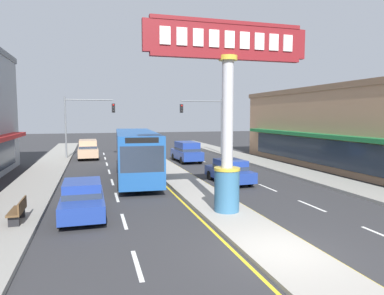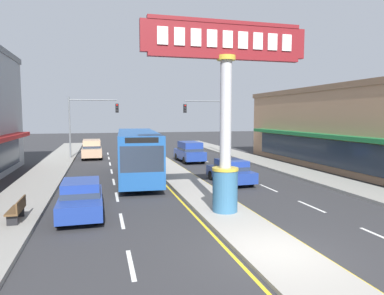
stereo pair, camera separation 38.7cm
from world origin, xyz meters
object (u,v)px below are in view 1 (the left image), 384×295
(district_sign, at_px, (228,107))
(suv_near_left_lane, at_px, (88,149))
(sedan_mid_left_lane, at_px, (82,198))
(sedan_far_left_oncoming, at_px, (230,171))
(suv_near_right_lane, at_px, (187,151))
(storefront_right, at_px, (363,128))
(bus_far_right_lane, at_px, (136,152))
(street_bench, at_px, (18,210))
(traffic_light_right_side, at_px, (207,116))
(traffic_light_left_side, at_px, (84,117))

(district_sign, distance_m, suv_near_left_lane, 23.50)
(sedan_mid_left_lane, xyz_separation_m, sedan_far_left_oncoming, (8.94, 5.24, 0.00))
(suv_near_left_lane, bearing_deg, suv_near_right_lane, -29.85)
(storefront_right, height_order, sedan_far_left_oncoming, storefront_right)
(bus_far_right_lane, distance_m, street_bench, 10.68)
(district_sign, relative_size, bus_far_right_lane, 0.72)
(district_sign, height_order, suv_near_right_lane, district_sign)
(suv_near_right_lane, height_order, sedan_mid_left_lane, suv_near_right_lane)
(suv_near_right_lane, height_order, bus_far_right_lane, bus_far_right_lane)
(traffic_light_right_side, bearing_deg, bus_far_right_lane, -126.22)
(traffic_light_left_side, distance_m, bus_far_right_lane, 13.30)
(traffic_light_right_side, distance_m, bus_far_right_lane, 15.78)
(traffic_light_right_side, bearing_deg, district_sign, -106.09)
(traffic_light_left_side, distance_m, suv_near_left_lane, 3.28)
(street_bench, bearing_deg, district_sign, -4.38)
(storefront_right, bearing_deg, bus_far_right_lane, 179.64)
(traffic_light_right_side, height_order, suv_near_right_lane, traffic_light_right_side)
(district_sign, xyz_separation_m, suv_near_left_lane, (-6.12, 22.39, -3.72))
(traffic_light_right_side, height_order, bus_far_right_lane, traffic_light_right_side)
(suv_near_right_lane, xyz_separation_m, bus_far_right_lane, (-5.64, -7.65, 0.88))
(district_sign, bearing_deg, storefront_right, 31.22)
(suv_near_left_lane, height_order, street_bench, suv_near_left_lane)
(bus_far_right_lane, bearing_deg, suv_near_right_lane, 53.62)
(bus_far_right_lane, relative_size, sedan_far_left_oncoming, 2.58)
(bus_far_right_lane, bearing_deg, traffic_light_right_side, 53.78)
(traffic_light_right_side, xyz_separation_m, suv_near_right_lane, (-3.58, -4.94, -3.26))
(bus_far_right_lane, bearing_deg, district_sign, -73.66)
(storefront_right, relative_size, traffic_light_left_side, 4.21)
(sedan_far_left_oncoming, bearing_deg, sedan_mid_left_lane, -149.62)
(storefront_right, xyz_separation_m, suv_near_left_lane, (-21.78, 12.89, -2.38))
(bus_far_right_lane, height_order, street_bench, bus_far_right_lane)
(suv_near_right_lane, bearing_deg, traffic_light_right_side, 54.04)
(traffic_light_left_side, xyz_separation_m, suv_near_left_lane, (0.28, 0.20, -3.26))
(suv_near_left_lane, xyz_separation_m, street_bench, (-2.38, -21.73, -0.34))
(traffic_light_right_side, relative_size, bus_far_right_lane, 0.55)
(bus_far_right_lane, height_order, suv_near_left_lane, bus_far_right_lane)
(district_sign, height_order, suv_near_left_lane, district_sign)
(traffic_light_right_side, distance_m, sedan_far_left_oncoming, 16.34)
(traffic_light_left_side, xyz_separation_m, sedan_far_left_oncoming, (9.22, -15.56, -3.46))
(suv_near_right_lane, relative_size, sedan_mid_left_lane, 1.08)
(district_sign, bearing_deg, suv_near_left_lane, 105.28)
(suv_near_right_lane, xyz_separation_m, sedan_far_left_oncoming, (0.00, -10.63, -0.20))
(suv_near_left_lane, relative_size, street_bench, 2.89)
(storefront_right, height_order, bus_far_right_lane, storefront_right)
(sedan_mid_left_lane, bearing_deg, street_bench, -162.78)
(traffic_light_right_side, xyz_separation_m, street_bench, (-14.90, -21.54, -3.60))
(traffic_light_right_side, height_order, sedan_mid_left_lane, traffic_light_right_side)
(traffic_light_right_side, relative_size, suv_near_right_lane, 1.33)
(suv_near_right_lane, bearing_deg, sedan_mid_left_lane, -119.38)
(suv_near_right_lane, bearing_deg, district_sign, -99.28)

